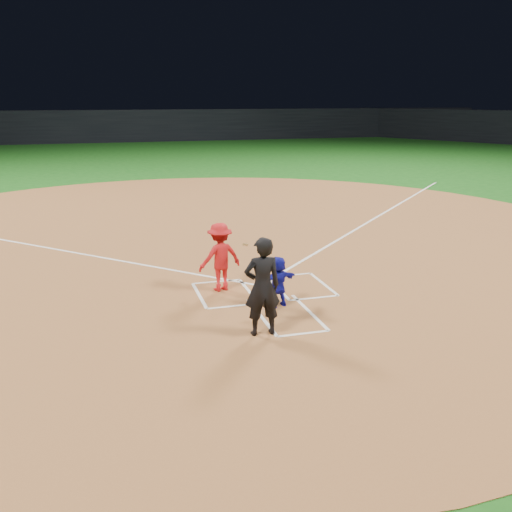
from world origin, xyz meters
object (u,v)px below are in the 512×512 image
object	(u,v)px
home_plate	(263,289)
umpire	(262,287)
batter_at_plate	(220,257)
catcher	(278,282)

from	to	relation	value
home_plate	umpire	size ratio (longest dim) A/B	0.30
batter_at_plate	home_plate	bearing A→B (deg)	-15.34
home_plate	umpire	bearing A→B (deg)	72.89
catcher	batter_at_plate	world-z (taller)	batter_at_plate
home_plate	catcher	bearing A→B (deg)	89.59
catcher	batter_at_plate	distance (m)	1.78
umpire	batter_at_plate	bearing A→B (deg)	-84.59
home_plate	umpire	distance (m)	2.87
catcher	umpire	xyz separation A→B (m)	(-0.78, -1.40, 0.41)
home_plate	batter_at_plate	world-z (taller)	batter_at_plate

